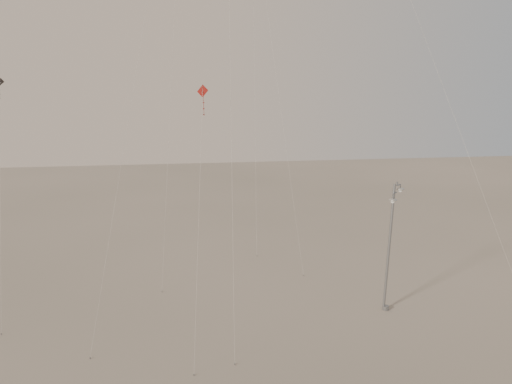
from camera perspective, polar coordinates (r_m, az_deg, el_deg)
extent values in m
plane|color=#9F9284|center=(30.44, 5.17, -17.07)|extent=(160.00, 160.00, 0.00)
cylinder|color=gray|center=(35.75, 14.60, -12.68)|extent=(0.44, 0.44, 0.30)
cylinder|color=gray|center=(34.31, 14.94, -6.26)|extent=(0.50, 0.18, 8.67)
cylinder|color=gray|center=(33.44, 15.81, 0.98)|extent=(0.14, 0.14, 0.18)
cylinder|color=gray|center=(33.68, 15.99, 0.78)|extent=(0.44, 0.36, 0.07)
cylinder|color=gray|center=(33.93, 16.17, 0.58)|extent=(0.06, 0.06, 0.30)
ellipsoid|color=#A9A9A4|center=(33.96, 16.16, 0.33)|extent=(0.52, 0.52, 0.18)
cylinder|color=gray|center=(33.26, 15.58, -0.11)|extent=(0.48, 0.47, 0.07)
cylinder|color=gray|center=(33.03, 15.38, -0.54)|extent=(0.06, 0.06, 0.40)
ellipsoid|color=#A9A9A4|center=(33.07, 15.36, -0.88)|extent=(0.52, 0.52, 0.18)
cylinder|color=beige|center=(32.59, -13.61, 12.83)|extent=(5.60, 12.19, 30.91)
cylinder|color=gray|center=(30.40, -18.44, -17.57)|extent=(0.06, 0.06, 0.10)
cylinder|color=beige|center=(30.54, -2.94, 12.86)|extent=(1.32, 11.73, 30.49)
cylinder|color=gray|center=(28.47, -2.45, -19.05)|extent=(0.06, 0.06, 0.10)
cylinder|color=beige|center=(42.42, 2.04, 15.08)|extent=(3.19, 9.14, 34.51)
cylinder|color=gray|center=(40.85, 5.44, -9.45)|extent=(0.06, 0.06, 0.10)
cube|color=maroon|center=(28.85, -6.11, 11.41)|extent=(0.61, 0.44, 0.71)
cylinder|color=maroon|center=(29.00, -6.01, 9.73)|extent=(0.08, 0.17, 1.07)
cylinder|color=beige|center=(27.23, -6.59, -3.99)|extent=(1.12, 5.03, 14.49)
cylinder|color=gray|center=(27.73, -7.11, -20.02)|extent=(0.06, 0.06, 0.10)
cylinder|color=beige|center=(37.84, 21.92, 7.38)|extent=(4.70, 12.67, 24.74)
cylinder|color=beige|center=(46.21, -0.14, 9.76)|extent=(0.77, 6.31, 26.46)
cylinder|color=gray|center=(45.34, 0.09, -7.29)|extent=(0.06, 0.06, 0.10)
cube|color=#2C2624|center=(39.87, -27.25, 11.11)|extent=(0.56, 0.29, 0.60)
cylinder|color=#2C2624|center=(40.00, -27.25, 10.07)|extent=(0.12, 0.13, 0.91)
cylinder|color=beige|center=(36.57, -27.18, -0.74)|extent=(1.08, 7.87, 15.15)
cylinder|color=gray|center=(35.09, -27.10, -14.24)|extent=(0.06, 0.06, 0.10)
cylinder|color=beige|center=(38.64, -9.59, 13.90)|extent=(2.58, 6.43, 32.59)
cylinder|color=gray|center=(38.16, -10.70, -11.11)|extent=(0.06, 0.06, 0.10)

